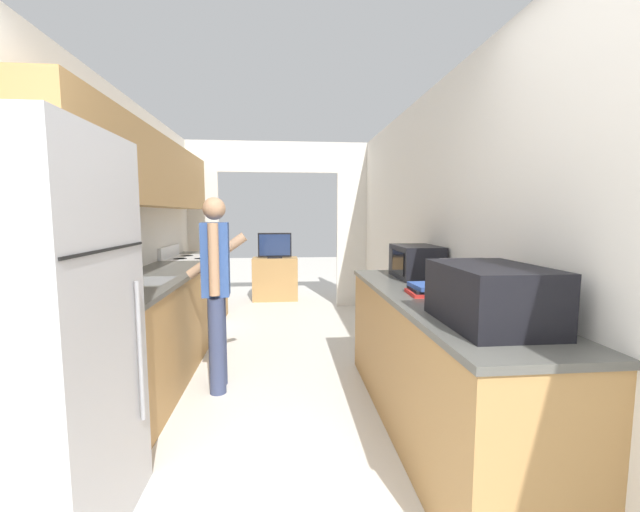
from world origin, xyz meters
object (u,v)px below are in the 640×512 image
Objects in this scene: book_stack at (427,290)px; television at (275,246)px; suitcase at (490,295)px; person at (216,289)px; refrigerator at (30,342)px; tv_cabinet at (275,279)px; microwave at (416,262)px; range_oven at (195,293)px.

book_stack is 0.50× the size of television.
person is at bearing 136.53° from suitcase.
refrigerator reaches higher than person.
microwave is at bearing -70.24° from tv_cabinet.
person is at bearing -96.73° from television.
range_oven is at bearing 140.60° from microwave.
tv_cabinet is at bearing -11.29° from person.
microwave reaches higher than range_oven.
refrigerator is at bearing -100.86° from tv_cabinet.
person is at bearing -72.08° from range_oven.
range_oven is 3.83m from suitcase.
microwave reaches higher than book_stack.
book_stack is at bearing 19.88° from refrigerator.
tv_cabinet is at bearing 109.76° from microwave.
person is 1.64m from book_stack.
tv_cabinet is at bearing 79.14° from refrigerator.
tv_cabinet is at bearing 103.09° from suitcase.
television reaches higher than range_oven.
suitcase is (1.51, -1.43, 0.22)m from person.
range_oven is 3.23m from book_stack.
suitcase is (2.07, -3.17, 0.59)m from range_oven.
refrigerator is 2.87× the size of suitcase.
person reaches higher than television.
suitcase reaches higher than microwave.
suitcase is 4.89m from television.
range_oven is 2.12× the size of microwave.
refrigerator is 2.57m from microwave.
person reaches higher than suitcase.
microwave is at bearing -96.62° from person.
suitcase is at bearing -76.91° from tv_cabinet.
television is (-1.12, 4.76, -0.14)m from suitcase.
suitcase is 1.13× the size of television.
range_oven is (-0.03, 3.18, -0.43)m from refrigerator.
person is 3.16× the size of microwave.
refrigerator reaches higher than tv_cabinet.
range_oven is 1.87m from person.
refrigerator is at bearing 155.20° from person.
range_oven is at bearing 129.47° from book_stack.
person is (0.53, 1.45, -0.06)m from refrigerator.
book_stack is 0.37× the size of tv_cabinet.
suitcase reaches higher than range_oven.
refrigerator reaches higher than suitcase.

